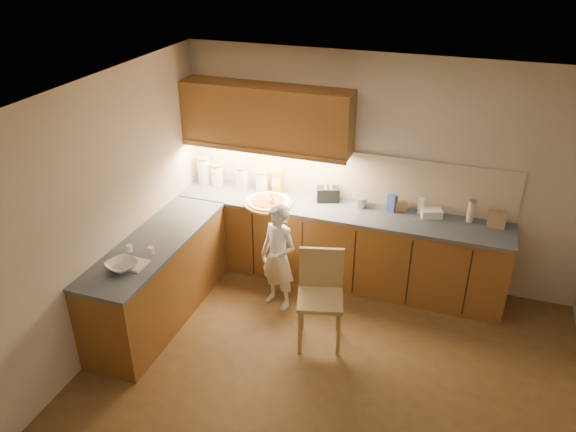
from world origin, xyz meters
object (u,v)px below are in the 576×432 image
object	(u,v)px
toaster	(328,194)
child	(278,257)
oil_jug	(277,180)
pizza_on_board	(268,202)
wooden_chair	(321,290)

from	to	relation	value
toaster	child	bearing A→B (deg)	-128.14
oil_jug	toaster	world-z (taller)	oil_jug
pizza_on_board	toaster	size ratio (longest dim) A/B	1.93
wooden_chair	toaster	bearing A→B (deg)	88.15
wooden_chair	toaster	distance (m)	1.35
pizza_on_board	wooden_chair	world-z (taller)	pizza_on_board
oil_jug	pizza_on_board	bearing A→B (deg)	-86.06
pizza_on_board	child	distance (m)	0.73
child	toaster	distance (m)	1.00
child	toaster	size ratio (longest dim) A/B	4.19
child	toaster	world-z (taller)	child
child	oil_jug	bearing A→B (deg)	130.96
child	wooden_chair	bearing A→B (deg)	-13.28
pizza_on_board	wooden_chair	bearing A→B (deg)	-46.14
pizza_on_board	wooden_chair	distance (m)	1.35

